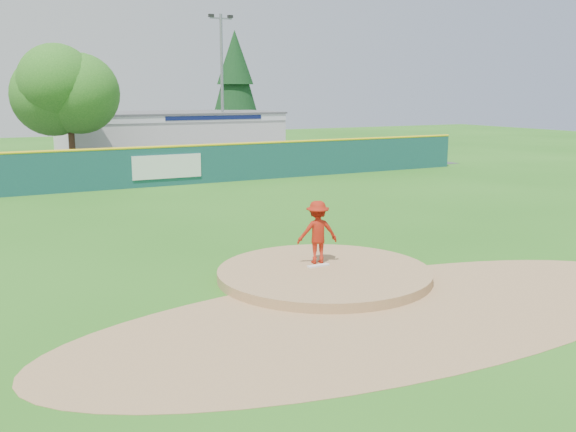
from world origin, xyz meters
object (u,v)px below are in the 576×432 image
van (140,165)px  pool_building_grp (169,135)px  pitcher (317,232)px  deciduous_tree (69,95)px  light_pole_right (222,80)px  conifer_tree (235,82)px

van → pool_building_grp: bearing=-15.6°
pitcher → deciduous_tree: (-2.16, 24.37, 3.47)m
pitcher → light_pole_right: light_pole_right is taller
van → deciduous_tree: bearing=47.9°
deciduous_tree → conifer_tree: (15.00, 11.00, 0.99)m
deciduous_tree → light_pole_right: size_ratio=0.74×
pool_building_grp → deciduous_tree: (-8.00, -6.99, 2.89)m
deciduous_tree → light_pole_right: 11.75m
pitcher → van: 20.65m
deciduous_tree → conifer_tree: conifer_tree is taller
pool_building_grp → deciduous_tree: bearing=-138.8°
pitcher → light_pole_right: (8.84, 28.37, 4.46)m
pool_building_grp → deciduous_tree: size_ratio=2.07×
pitcher → van: bearing=-77.4°
van → light_pole_right: (8.05, 7.74, 4.75)m
deciduous_tree → pitcher: bearing=-84.9°
conifer_tree → van: bearing=-129.3°
van → deciduous_tree: size_ratio=0.75×
pool_building_grp → light_pole_right: bearing=-44.9°
pitcher → conifer_tree: conifer_tree is taller
deciduous_tree → light_pole_right: (11.00, 4.00, 0.99)m
conifer_tree → deciduous_tree: bearing=-143.7°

